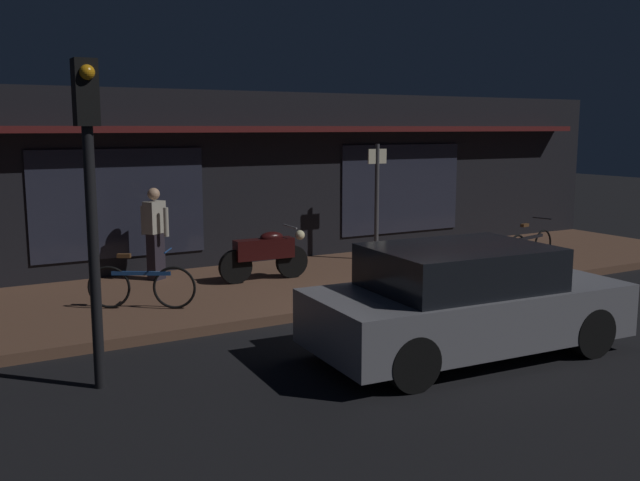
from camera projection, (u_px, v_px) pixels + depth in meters
ground_plane at (426, 323)px, 10.60m from camera, size 60.00×60.00×0.00m
sidewalk_slab at (324, 281)px, 13.15m from camera, size 18.00×4.00×0.15m
storefront_building at (248, 176)px, 15.78m from camera, size 18.00×3.30×3.60m
motorcycle at (266, 253)px, 12.78m from camera, size 1.70×0.55×0.97m
bicycle_parked at (530, 247)px, 14.29m from camera, size 1.62×0.52×0.91m
bicycle_extra at (141, 286)px, 10.79m from camera, size 1.44×0.89×0.91m
person_photographer at (155, 232)px, 12.78m from camera, size 0.44×0.56×1.67m
sign_post at (377, 195)px, 14.64m from camera, size 0.44×0.09×2.40m
traffic_light_pole at (89, 166)px, 7.58m from camera, size 0.24×0.33×3.60m
parked_car_near at (465, 301)px, 9.02m from camera, size 4.21×2.02×1.42m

